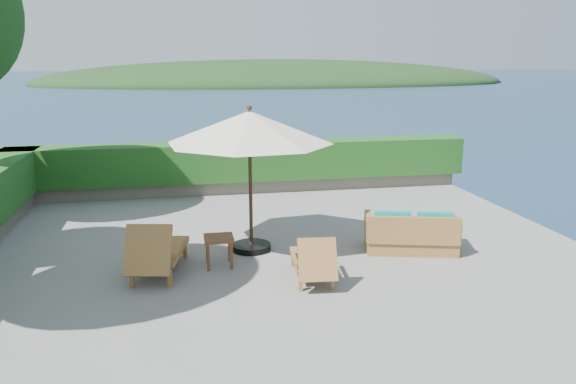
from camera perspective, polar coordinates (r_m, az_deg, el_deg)
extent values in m
plane|color=gray|center=(10.05, -0.80, -7.22)|extent=(12.00, 12.00, 0.00)
cube|color=#554D44|center=(10.70, -0.78, -15.03)|extent=(12.00, 12.00, 3.00)
ellipsoid|color=black|center=(151.76, -1.02, 10.97)|extent=(126.00, 57.60, 12.60)
cube|color=gray|center=(15.32, -4.57, 0.70)|extent=(12.00, 0.60, 0.36)
cube|color=#134313|center=(15.19, -4.62, 3.17)|extent=(12.40, 0.90, 1.00)
cylinder|color=black|center=(10.72, -3.73, -5.59)|extent=(0.91, 0.91, 0.12)
cylinder|color=#321D12|center=(10.38, -3.84, 0.99)|extent=(0.08, 0.08, 2.63)
cone|color=beige|center=(10.21, -3.93, 6.60)|extent=(3.78, 3.78, 0.58)
sphere|color=#321D12|center=(10.17, -3.96, 8.55)|extent=(0.12, 0.12, 0.09)
cube|color=#956136|center=(9.36, -15.61, -8.43)|extent=(0.08, 0.08, 0.28)
cube|color=#956136|center=(9.21, -11.92, -8.57)|extent=(0.08, 0.08, 0.28)
cube|color=#956136|center=(10.54, -13.69, -5.81)|extent=(0.08, 0.08, 0.28)
cube|color=#956136|center=(10.41, -10.41, -5.89)|extent=(0.08, 0.08, 0.28)
cube|color=#956136|center=(9.91, -12.78, -5.88)|extent=(0.99, 1.53, 0.10)
cube|color=#956136|center=(9.06, -14.04, -5.75)|extent=(0.80, 0.60, 0.76)
cube|color=#956136|center=(9.75, -15.25, -5.33)|extent=(0.25, 0.92, 0.05)
cube|color=#956136|center=(9.58, -10.96, -5.43)|extent=(0.25, 0.92, 0.05)
cube|color=#956136|center=(8.87, 1.30, -9.32)|extent=(0.06, 0.06, 0.24)
cube|color=#956136|center=(8.94, 4.57, -9.17)|extent=(0.06, 0.06, 0.24)
cube|color=#956136|center=(9.87, 0.52, -6.89)|extent=(0.06, 0.06, 0.24)
cube|color=#956136|center=(9.94, 3.45, -6.78)|extent=(0.06, 0.06, 0.24)
cube|color=#956136|center=(9.43, 2.37, -6.91)|extent=(0.71, 1.23, 0.08)
cube|color=#956136|center=(8.71, 3.02, -6.89)|extent=(0.63, 0.44, 0.64)
cube|color=#956136|center=(9.18, 0.62, -6.57)|extent=(0.13, 0.77, 0.05)
cube|color=#956136|center=(9.26, 4.44, -6.42)|extent=(0.13, 0.77, 0.05)
cube|color=brown|center=(9.72, -8.10, -6.60)|extent=(0.05, 0.05, 0.48)
cube|color=brown|center=(9.74, -5.76, -6.49)|extent=(0.05, 0.05, 0.48)
cube|color=brown|center=(10.09, -8.21, -5.84)|extent=(0.05, 0.05, 0.48)
cube|color=brown|center=(10.11, -5.96, -5.73)|extent=(0.05, 0.05, 0.48)
cube|color=brown|center=(9.82, -7.05, -4.68)|extent=(0.51, 0.51, 0.05)
cube|color=#956136|center=(10.90, 12.31, -4.86)|extent=(1.83, 1.24, 0.37)
cube|color=#956136|center=(10.43, 12.69, -3.84)|extent=(1.64, 0.56, 0.51)
cube|color=#956136|center=(10.73, 8.17, -3.42)|extent=(0.33, 0.83, 0.42)
cube|color=#956136|center=(10.96, 16.51, -3.49)|extent=(0.33, 0.83, 0.42)
cube|color=#128279|center=(10.81, 10.31, -3.42)|extent=(0.87, 0.83, 0.17)
cube|color=#128279|center=(10.92, 14.37, -3.46)|extent=(0.87, 0.83, 0.17)
cube|color=#128279|center=(10.42, 10.55, -2.85)|extent=(0.66, 0.30, 0.33)
cube|color=#128279|center=(10.54, 14.76, -2.89)|extent=(0.66, 0.30, 0.33)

